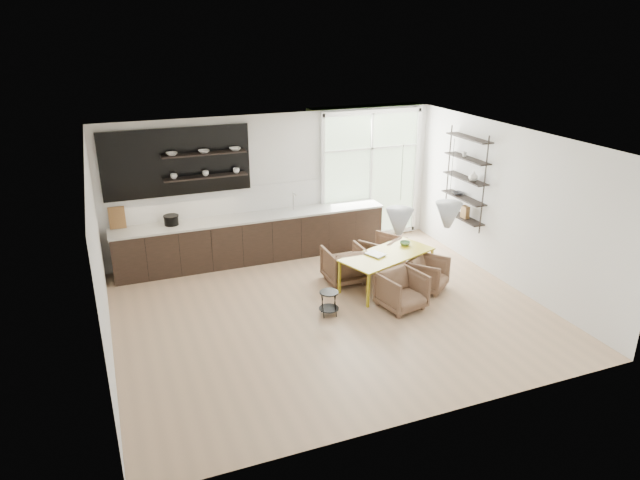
# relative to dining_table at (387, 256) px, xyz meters

# --- Properties ---
(room) EXTENTS (7.02, 6.01, 2.91)m
(room) POSITION_rel_dining_table_xyz_m (-0.75, 0.56, 0.86)
(room) COLOR tan
(room) RESTS_ON ground
(kitchen_run) EXTENTS (5.54, 0.69, 2.75)m
(kitchen_run) POSITION_rel_dining_table_xyz_m (-2.03, 2.15, -0.01)
(kitchen_run) COLOR black
(kitchen_run) RESTS_ON ground
(right_shelving) EXTENTS (0.26, 1.22, 1.90)m
(right_shelving) POSITION_rel_dining_table_xyz_m (2.03, 0.64, 1.05)
(right_shelving) COLOR black
(right_shelving) RESTS_ON ground
(dining_table) EXTENTS (1.94, 1.35, 0.65)m
(dining_table) POSITION_rel_dining_table_xyz_m (0.00, 0.00, 0.00)
(dining_table) COLOR gold
(dining_table) RESTS_ON ground
(armchair_back_left) EXTENTS (0.73, 0.75, 0.68)m
(armchair_back_left) POSITION_rel_dining_table_xyz_m (-0.62, 0.49, -0.26)
(armchair_back_left) COLOR brown
(armchair_back_left) RESTS_ON ground
(armchair_back_right) EXTENTS (0.99, 1.00, 0.67)m
(armchair_back_right) POSITION_rel_dining_table_xyz_m (0.29, 0.74, -0.27)
(armchair_back_right) COLOR brown
(armchair_back_right) RESTS_ON ground
(armchair_front_left) EXTENTS (0.82, 0.83, 0.65)m
(armchair_front_left) POSITION_rel_dining_table_xyz_m (-0.15, -0.85, -0.28)
(armchair_front_left) COLOR brown
(armchair_front_left) RESTS_ON ground
(armchair_front_right) EXTENTS (0.91, 0.92, 0.60)m
(armchair_front_right) POSITION_rel_dining_table_xyz_m (0.65, -0.38, -0.30)
(armchair_front_right) COLOR brown
(armchair_front_right) RESTS_ON ground
(wire_stool) EXTENTS (0.34, 0.34, 0.43)m
(wire_stool) POSITION_rel_dining_table_xyz_m (-1.40, -0.63, -0.33)
(wire_stool) COLOR black
(wire_stool) RESTS_ON ground
(table_book) EXTENTS (0.36, 0.40, 0.03)m
(table_book) POSITION_rel_dining_table_xyz_m (-0.34, -0.02, 0.06)
(table_book) COLOR white
(table_book) RESTS_ON dining_table
(table_bowl) EXTENTS (0.28, 0.28, 0.06)m
(table_bowl) POSITION_rel_dining_table_xyz_m (0.52, 0.28, 0.08)
(table_bowl) COLOR #5B8857
(table_bowl) RESTS_ON dining_table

